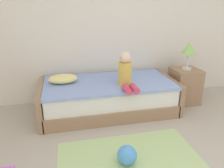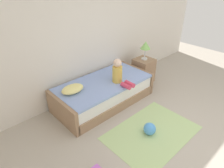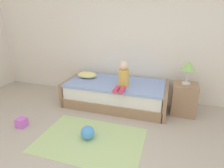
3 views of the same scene
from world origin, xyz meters
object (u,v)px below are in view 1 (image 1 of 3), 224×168
(nightstand, at_px, (185,86))
(pillow, at_px, (63,79))
(bed, at_px, (109,96))
(table_lamp, at_px, (189,49))
(toy_ball, at_px, (127,155))
(child_figure, at_px, (126,72))

(nightstand, distance_m, pillow, 2.06)
(bed, xyz_separation_m, nightstand, (1.35, 0.04, 0.05))
(bed, bearing_deg, nightstand, 1.50)
(nightstand, distance_m, table_lamp, 0.64)
(pillow, height_order, toy_ball, pillow)
(toy_ball, bearing_deg, nightstand, 42.94)
(bed, xyz_separation_m, pillow, (-0.69, 0.10, 0.32))
(pillow, distance_m, toy_ball, 1.58)
(table_lamp, bearing_deg, nightstand, 0.00)
(table_lamp, xyz_separation_m, pillow, (-2.04, 0.06, -0.37))
(bed, xyz_separation_m, toy_ball, (-0.06, -1.28, -0.14))
(bed, height_order, toy_ball, bed)
(bed, distance_m, toy_ball, 1.29)
(table_lamp, distance_m, child_figure, 1.19)
(nightstand, xyz_separation_m, pillow, (-2.04, 0.06, 0.26))
(child_figure, xyz_separation_m, toy_ball, (-0.28, -1.05, -0.60))
(bed, distance_m, table_lamp, 1.52)
(child_figure, bearing_deg, table_lamp, 13.04)
(toy_ball, bearing_deg, bed, 87.14)
(toy_ball, bearing_deg, pillow, 114.33)
(child_figure, relative_size, toy_ball, 2.35)
(child_figure, distance_m, pillow, 0.97)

